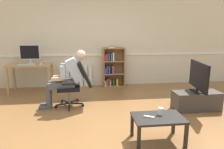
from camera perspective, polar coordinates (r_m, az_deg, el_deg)
ground_plane at (r=3.71m, az=-0.72°, el=-13.52°), size 18.00×18.00×0.00m
back_wall at (r=5.99m, az=-3.58°, el=9.68°), size 12.00×0.13×2.70m
computer_desk at (r=5.75m, az=-21.98°, el=1.54°), size 1.12×0.58×0.76m
imac_monitor at (r=5.77m, az=-22.12°, el=5.65°), size 0.51×0.14×0.49m
keyboard at (r=5.61m, az=-22.80°, el=2.61°), size 0.43×0.12×0.02m
computer_mouse at (r=5.54m, az=-19.33°, el=2.83°), size 0.06×0.10×0.03m
bookshelf at (r=5.90m, az=0.11°, el=1.89°), size 0.63×0.29×1.19m
radiator at (r=6.01m, az=-9.86°, el=-0.43°), size 0.88×0.08×0.63m
office_chair at (r=4.42m, az=-10.08°, el=-2.21°), size 0.81×0.62×0.97m
person_seated at (r=4.39m, az=-12.51°, el=-0.69°), size 1.01×0.40×1.21m
tv_stand at (r=4.58m, az=22.61°, el=-6.81°), size 0.95×0.39×0.38m
tv_screen at (r=4.45m, az=23.17°, el=-0.53°), size 0.25×0.91×0.62m
coffee_table at (r=3.10m, az=12.83°, el=-12.43°), size 0.73×0.48×0.39m
drinking_glass at (r=3.13m, az=13.54°, el=-10.02°), size 0.08×0.08×0.11m
spare_remote at (r=3.02m, az=10.38°, el=-11.62°), size 0.15×0.10×0.02m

